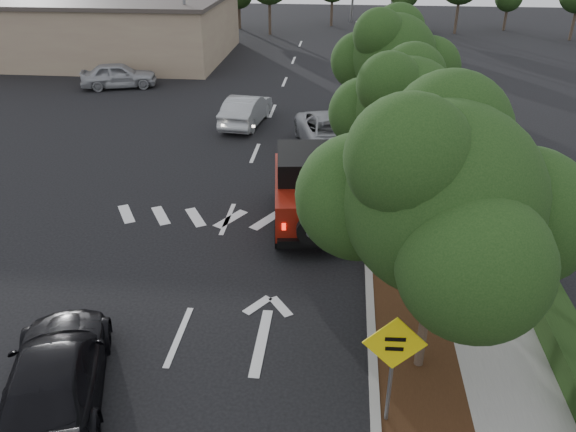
# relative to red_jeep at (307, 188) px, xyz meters

# --- Properties ---
(ground) EXTENTS (120.00, 120.00, 0.00)m
(ground) POSITION_rel_red_jeep_xyz_m (-2.64, -6.13, -1.21)
(ground) COLOR black
(ground) RESTS_ON ground
(curb) EXTENTS (0.20, 70.00, 0.15)m
(curb) POSITION_rel_red_jeep_xyz_m (1.96, 5.87, -1.14)
(curb) COLOR #9E9B93
(curb) RESTS_ON ground
(planting_strip) EXTENTS (1.80, 70.00, 0.12)m
(planting_strip) POSITION_rel_red_jeep_xyz_m (2.96, 5.87, -1.15)
(planting_strip) COLOR black
(planting_strip) RESTS_ON ground
(sidewalk) EXTENTS (2.00, 70.00, 0.12)m
(sidewalk) POSITION_rel_red_jeep_xyz_m (4.86, 5.87, -1.15)
(sidewalk) COLOR gray
(sidewalk) RESTS_ON ground
(hedge) EXTENTS (0.80, 70.00, 0.80)m
(hedge) POSITION_rel_red_jeep_xyz_m (6.26, 5.87, -0.81)
(hedge) COLOR black
(hedge) RESTS_ON ground
(commercial_building) EXTENTS (22.00, 12.00, 4.00)m
(commercial_building) POSITION_rel_red_jeep_xyz_m (-18.64, 23.87, 0.79)
(commercial_building) COLOR gray
(commercial_building) RESTS_ON ground
(transmission_tower) EXTENTS (7.00, 4.00, 28.00)m
(transmission_tower) POSITION_rel_red_jeep_xyz_m (3.36, 41.87, -1.21)
(transmission_tower) COLOR slate
(transmission_tower) RESTS_ON ground
(street_tree_near) EXTENTS (3.80, 3.80, 5.92)m
(street_tree_near) POSITION_rel_red_jeep_xyz_m (2.96, -6.63, -1.21)
(street_tree_near) COLOR #163210
(street_tree_near) RESTS_ON ground
(street_tree_mid) EXTENTS (3.20, 3.20, 5.32)m
(street_tree_mid) POSITION_rel_red_jeep_xyz_m (2.96, 0.37, -1.21)
(street_tree_mid) COLOR #163210
(street_tree_mid) RESTS_ON ground
(street_tree_far) EXTENTS (3.40, 3.40, 5.62)m
(street_tree_far) POSITION_rel_red_jeep_xyz_m (2.96, 6.87, -1.21)
(street_tree_far) COLOR #163210
(street_tree_far) RESTS_ON ground
(light_pole_a) EXTENTS (2.00, 0.22, 9.00)m
(light_pole_a) POSITION_rel_red_jeep_xyz_m (-9.14, 19.87, -1.21)
(light_pole_a) COLOR slate
(light_pole_a) RESTS_ON ground
(light_pole_b) EXTENTS (2.00, 0.22, 9.00)m
(light_pole_b) POSITION_rel_red_jeep_xyz_m (-10.14, 31.87, -1.21)
(light_pole_b) COLOR slate
(light_pole_b) RESTS_ON ground
(red_jeep) EXTENTS (2.54, 4.81, 2.38)m
(red_jeep) POSITION_rel_red_jeep_xyz_m (0.00, 0.00, 0.00)
(red_jeep) COLOR black
(red_jeep) RESTS_ON ground
(silver_suv_ahead) EXTENTS (3.71, 5.63, 1.44)m
(silver_suv_ahead) POSITION_rel_red_jeep_xyz_m (0.56, 6.60, -0.49)
(silver_suv_ahead) COLOR #9FA2A7
(silver_suv_ahead) RESTS_ON ground
(black_suv_oncoming) EXTENTS (3.24, 5.06, 1.37)m
(black_suv_oncoming) POSITION_rel_red_jeep_xyz_m (-4.53, -8.32, -0.53)
(black_suv_oncoming) COLOR black
(black_suv_oncoming) RESTS_ON ground
(silver_sedan_oncoming) EXTENTS (2.05, 4.48, 1.43)m
(silver_sedan_oncoming) POSITION_rel_red_jeep_xyz_m (-3.64, 9.66, -0.50)
(silver_sedan_oncoming) COLOR #9FA3A7
(silver_sedan_oncoming) RESTS_ON ground
(parked_suv) EXTENTS (4.64, 2.94, 1.47)m
(parked_suv) POSITION_rel_red_jeep_xyz_m (-12.24, 15.55, -0.48)
(parked_suv) COLOR #9D9FA4
(parked_suv) RESTS_ON ground
(speed_hump_sign) EXTENTS (1.19, 0.11, 2.52)m
(speed_hump_sign) POSITION_rel_red_jeep_xyz_m (2.17, -8.31, 0.54)
(speed_hump_sign) COLOR slate
(speed_hump_sign) RESTS_ON ground
(terracotta_planter) EXTENTS (0.71, 0.71, 1.23)m
(terracotta_planter) POSITION_rel_red_jeep_xyz_m (5.52, -2.29, -0.38)
(terracotta_planter) COLOR brown
(terracotta_planter) RESTS_ON ground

